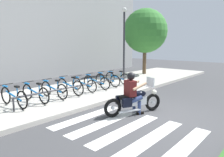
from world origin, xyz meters
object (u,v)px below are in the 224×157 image
rider (132,90)px  street_lamp (124,38)px  bicycle_0 (13,97)px  bicycle_6 (107,80)px  tree_near_rack (145,31)px  bicycle_1 (35,93)px  bicycle_2 (54,89)px  bicycle_5 (96,82)px  bicycle_4 (84,84)px  bike_rack (85,85)px  bicycle_7 (117,78)px  bicycle_3 (70,86)px  motorcycle (134,101)px

rider → street_lamp: size_ratio=0.31×
bicycle_0 → bicycle_6: bearing=-0.0°
tree_near_rack → bicycle_1: bearing=-173.2°
rider → bicycle_2: bearing=103.9°
bicycle_5 → bicycle_6: size_ratio=1.05×
bicycle_4 → bike_rack: (-0.41, -0.55, 0.09)m
bicycle_5 → bicycle_7: 1.63m
bicycle_1 → bicycle_6: (4.08, -0.00, 0.00)m
bike_rack → bicycle_5: bearing=24.4°
tree_near_rack → street_lamp: bearing=-172.5°
street_lamp → tree_near_rack: (3.03, 0.40, 0.57)m
bicycle_1 → street_lamp: street_lamp is taller
bicycle_2 → bicycle_7: bearing=0.0°
bicycle_2 → street_lamp: (5.61, 0.73, 2.23)m
rider → bicycle_1: 3.74m
bicycle_5 → bicycle_7: bearing=-0.0°
bicycle_0 → bike_rack: (2.86, -0.55, 0.07)m
bicycle_7 → bicycle_4: bearing=180.0°
bicycle_3 → bicycle_7: size_ratio=1.02×
bicycle_0 → tree_near_rack: size_ratio=0.35×
bicycle_7 → motorcycle: bearing=-133.3°
street_lamp → bicycle_1: bearing=-173.5°
bicycle_2 → bike_rack: (1.22, -0.55, 0.08)m
bicycle_2 → bicycle_4: bearing=0.0°
bicycle_2 → bicycle_7: size_ratio=1.02×
tree_near_rack → bike_rack: bearing=-167.2°
bicycle_3 → bike_rack: (0.41, -0.55, 0.06)m
bike_rack → tree_near_rack: size_ratio=1.28×
bicycle_4 → street_lamp: size_ratio=0.35×
motorcycle → bicycle_0: size_ratio=1.20×
bicycle_3 → bicycle_7: bearing=0.0°
bicycle_7 → tree_near_rack: (4.56, 1.13, 2.81)m
rider → bicycle_5: rider is taller
bicycle_4 → bicycle_6: bearing=-0.0°
bicycle_4 → street_lamp: (3.98, 0.73, 2.25)m
bicycle_0 → bicycle_4: size_ratio=1.10×
bicycle_3 → tree_near_rack: tree_near_rack is taller
bicycle_7 → street_lamp: bearing=25.6°
bicycle_0 → bike_rack: 2.91m
bicycle_6 → rider: bearing=-126.1°
rider → street_lamp: 6.57m
bicycle_0 → bicycle_6: size_ratio=1.07×
street_lamp → bicycle_4: bearing=-169.6°
bicycle_7 → bicycle_3: bearing=-180.0°
bicycle_0 → bike_rack: bearing=-11.0°
bicycle_6 → street_lamp: size_ratio=0.36×
bicycle_4 → bicycle_6: 1.63m
bicycle_0 → tree_near_rack: bearing=6.3°
bicycle_0 → bicycle_6: bicycle_0 is taller
bicycle_2 → bicycle_5: bearing=0.0°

